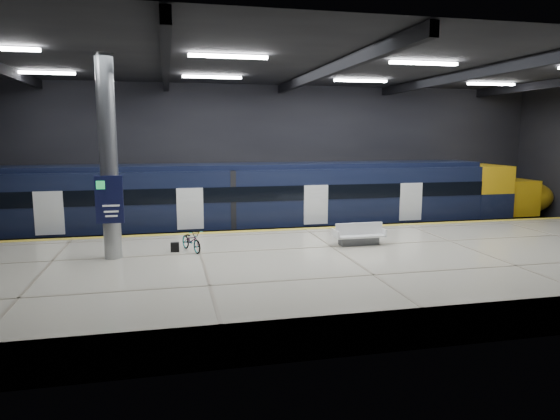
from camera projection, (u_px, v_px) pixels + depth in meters
name	position (u px, v px, depth m)	size (l,w,h in m)	color
ground	(324.00, 268.00, 20.26)	(30.00, 30.00, 0.00)	black
room_shell	(325.00, 125.00, 19.41)	(30.10, 16.10, 8.05)	black
platform	(345.00, 271.00, 17.76)	(30.00, 11.00, 1.10)	beige
safety_strip	(306.00, 229.00, 22.74)	(30.00, 0.40, 0.01)	gold
rails	(291.00, 239.00, 25.55)	(30.00, 1.52, 0.16)	gray
train	(285.00, 201.00, 25.18)	(29.40, 2.84, 3.79)	black
bench	(359.00, 237.00, 19.41)	(1.97, 0.82, 0.87)	#595B60
bicycle	(191.00, 240.00, 18.33)	(0.53, 1.51, 0.79)	#99999E
pannier_bag	(175.00, 247.00, 18.23)	(0.30, 0.18, 0.35)	black
info_column	(109.00, 161.00, 16.86)	(0.90, 0.78, 6.90)	#9EA0A5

